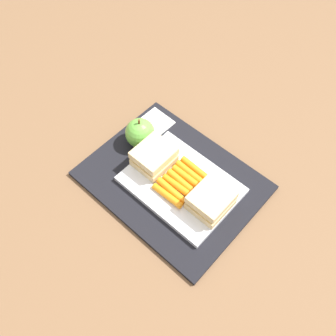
% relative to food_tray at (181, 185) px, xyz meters
% --- Properties ---
extents(ground_plane, '(2.40, 2.40, 0.00)m').
position_rel_food_tray_xyz_m(ground_plane, '(0.03, 0.00, -0.02)').
color(ground_plane, brown).
extents(lunchbag_mat, '(0.36, 0.28, 0.01)m').
position_rel_food_tray_xyz_m(lunchbag_mat, '(0.03, 0.00, -0.01)').
color(lunchbag_mat, black).
rests_on(lunchbag_mat, ground_plane).
extents(food_tray, '(0.23, 0.17, 0.01)m').
position_rel_food_tray_xyz_m(food_tray, '(0.00, 0.00, 0.00)').
color(food_tray, white).
rests_on(food_tray, lunchbag_mat).
extents(sandwich_half_left, '(0.07, 0.08, 0.04)m').
position_rel_food_tray_xyz_m(sandwich_half_left, '(-0.08, 0.00, 0.03)').
color(sandwich_half_left, '#DBC189').
rests_on(sandwich_half_left, food_tray).
extents(sandwich_half_right, '(0.07, 0.08, 0.04)m').
position_rel_food_tray_xyz_m(sandwich_half_right, '(0.08, 0.00, 0.03)').
color(sandwich_half_right, '#DBC189').
rests_on(sandwich_half_right, food_tray).
extents(carrot_sticks_bundle, '(0.08, 0.10, 0.02)m').
position_rel_food_tray_xyz_m(carrot_sticks_bundle, '(-0.00, -0.00, 0.01)').
color(carrot_sticks_bundle, orange).
rests_on(carrot_sticks_bundle, food_tray).
extents(apple, '(0.07, 0.07, 0.08)m').
position_rel_food_tray_xyz_m(apple, '(0.15, -0.03, 0.03)').
color(apple, '#66B742').
rests_on(apple, lunchbag_mat).
extents(paper_napkin, '(0.07, 0.07, 0.00)m').
position_rel_food_tray_xyz_m(paper_napkin, '(0.16, -0.09, -0.00)').
color(paper_napkin, white).
rests_on(paper_napkin, lunchbag_mat).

